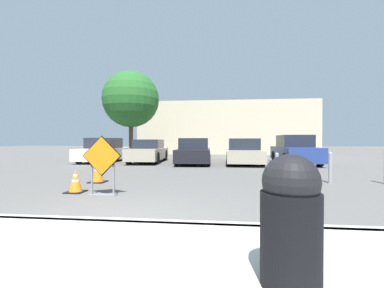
{
  "coord_description": "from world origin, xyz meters",
  "views": [
    {
      "loc": [
        1.54,
        -3.66,
        1.32
      ],
      "look_at": [
        -0.11,
        11.85,
        1.11
      ],
      "focal_mm": 24.0,
      "sensor_mm": 36.0,
      "label": 1
    }
  ],
  "objects_px": {
    "traffic_cone_second": "(98,170)",
    "trash_bin": "(291,219)",
    "parked_car_fourth": "(244,152)",
    "parked_car_second": "(149,152)",
    "bollard_second": "(330,167)",
    "parked_car_third": "(194,152)",
    "bollard_nearest": "(277,167)",
    "traffic_cone_nearest": "(76,181)",
    "road_closed_sign": "(102,162)",
    "parked_car_nearest": "(104,151)",
    "parked_car_fifth": "(295,151)"
  },
  "relations": [
    {
      "from": "traffic_cone_second",
      "to": "bollard_nearest",
      "type": "distance_m",
      "value": 5.67
    },
    {
      "from": "traffic_cone_nearest",
      "to": "trash_bin",
      "type": "height_order",
      "value": "trash_bin"
    },
    {
      "from": "traffic_cone_second",
      "to": "parked_car_third",
      "type": "relative_size",
      "value": 0.17
    },
    {
      "from": "parked_car_third",
      "to": "bollard_nearest",
      "type": "bearing_deg",
      "value": 114.8
    },
    {
      "from": "bollard_nearest",
      "to": "trash_bin",
      "type": "bearing_deg",
      "value": -101.26
    },
    {
      "from": "parked_car_second",
      "to": "parked_car_fourth",
      "type": "relative_size",
      "value": 0.98
    },
    {
      "from": "parked_car_third",
      "to": "traffic_cone_nearest",
      "type": "bearing_deg",
      "value": 73.22
    },
    {
      "from": "parked_car_second",
      "to": "parked_car_fifth",
      "type": "height_order",
      "value": "parked_car_fifth"
    },
    {
      "from": "traffic_cone_second",
      "to": "parked_car_second",
      "type": "distance_m",
      "value": 7.57
    },
    {
      "from": "parked_car_third",
      "to": "parked_car_fourth",
      "type": "height_order",
      "value": "parked_car_third"
    },
    {
      "from": "traffic_cone_nearest",
      "to": "bollard_second",
      "type": "xyz_separation_m",
      "value": [
        7.06,
        2.19,
        0.23
      ]
    },
    {
      "from": "parked_car_fourth",
      "to": "parked_car_second",
      "type": "bearing_deg",
      "value": -2.26
    },
    {
      "from": "parked_car_nearest",
      "to": "bollard_second",
      "type": "height_order",
      "value": "parked_car_nearest"
    },
    {
      "from": "parked_car_nearest",
      "to": "parked_car_third",
      "type": "distance_m",
      "value": 5.7
    },
    {
      "from": "trash_bin",
      "to": "traffic_cone_nearest",
      "type": "bearing_deg",
      "value": 136.44
    },
    {
      "from": "traffic_cone_nearest",
      "to": "parked_car_third",
      "type": "distance_m",
      "value": 8.82
    },
    {
      "from": "traffic_cone_second",
      "to": "parked_car_third",
      "type": "height_order",
      "value": "parked_car_third"
    },
    {
      "from": "bollard_second",
      "to": "parked_car_fourth",
      "type": "bearing_deg",
      "value": 107.33
    },
    {
      "from": "traffic_cone_nearest",
      "to": "parked_car_fifth",
      "type": "distance_m",
      "value": 11.78
    },
    {
      "from": "parked_car_second",
      "to": "parked_car_third",
      "type": "bearing_deg",
      "value": 166.06
    },
    {
      "from": "parked_car_third",
      "to": "trash_bin",
      "type": "height_order",
      "value": "parked_car_third"
    },
    {
      "from": "traffic_cone_nearest",
      "to": "parked_car_third",
      "type": "xyz_separation_m",
      "value": [
        2.18,
        8.53,
        0.38
      ]
    },
    {
      "from": "road_closed_sign",
      "to": "bollard_second",
      "type": "height_order",
      "value": "road_closed_sign"
    },
    {
      "from": "parked_car_second",
      "to": "bollard_second",
      "type": "xyz_separation_m",
      "value": [
        7.72,
        -6.92,
        -0.14
      ]
    },
    {
      "from": "road_closed_sign",
      "to": "trash_bin",
      "type": "distance_m",
      "value": 5.02
    },
    {
      "from": "traffic_cone_second",
      "to": "parked_car_fifth",
      "type": "bearing_deg",
      "value": 41.87
    },
    {
      "from": "road_closed_sign",
      "to": "bollard_second",
      "type": "xyz_separation_m",
      "value": [
        6.22,
        2.48,
        -0.29
      ]
    },
    {
      "from": "traffic_cone_second",
      "to": "bollard_nearest",
      "type": "bearing_deg",
      "value": 6.35
    },
    {
      "from": "traffic_cone_second",
      "to": "parked_car_nearest",
      "type": "relative_size",
      "value": 0.19
    },
    {
      "from": "parked_car_fourth",
      "to": "bollard_nearest",
      "type": "height_order",
      "value": "parked_car_fourth"
    },
    {
      "from": "parked_car_second",
      "to": "traffic_cone_second",
      "type": "bearing_deg",
      "value": 91.05
    },
    {
      "from": "traffic_cone_second",
      "to": "bollard_nearest",
      "type": "height_order",
      "value": "bollard_nearest"
    },
    {
      "from": "parked_car_second",
      "to": "parked_car_fourth",
      "type": "xyz_separation_m",
      "value": [
        5.68,
        -0.38,
        0.0
      ]
    },
    {
      "from": "bollard_second",
      "to": "traffic_cone_nearest",
      "type": "bearing_deg",
      "value": -162.8
    },
    {
      "from": "parked_car_nearest",
      "to": "parked_car_second",
      "type": "height_order",
      "value": "parked_car_nearest"
    },
    {
      "from": "parked_car_fourth",
      "to": "trash_bin",
      "type": "xyz_separation_m",
      "value": [
        -0.8,
        -12.73,
        0.03
      ]
    },
    {
      "from": "traffic_cone_second",
      "to": "trash_bin",
      "type": "height_order",
      "value": "trash_bin"
    },
    {
      "from": "traffic_cone_nearest",
      "to": "parked_car_fourth",
      "type": "xyz_separation_m",
      "value": [
        5.02,
        8.72,
        0.37
      ]
    },
    {
      "from": "traffic_cone_nearest",
      "to": "bollard_second",
      "type": "distance_m",
      "value": 7.4
    },
    {
      "from": "parked_car_second",
      "to": "bollard_nearest",
      "type": "bearing_deg",
      "value": 128.85
    },
    {
      "from": "parked_car_nearest",
      "to": "bollard_nearest",
      "type": "bearing_deg",
      "value": 143.52
    },
    {
      "from": "traffic_cone_nearest",
      "to": "parked_car_fifth",
      "type": "bearing_deg",
      "value": 48.12
    },
    {
      "from": "trash_bin",
      "to": "bollard_nearest",
      "type": "bearing_deg",
      "value": 78.74
    },
    {
      "from": "traffic_cone_nearest",
      "to": "parked_car_second",
      "type": "height_order",
      "value": "parked_car_second"
    },
    {
      "from": "parked_car_nearest",
      "to": "parked_car_fourth",
      "type": "height_order",
      "value": "parked_car_nearest"
    },
    {
      "from": "traffic_cone_second",
      "to": "trash_bin",
      "type": "bearing_deg",
      "value": -51.71
    },
    {
      "from": "parked_car_fifth",
      "to": "bollard_second",
      "type": "relative_size",
      "value": 4.34
    },
    {
      "from": "parked_car_nearest",
      "to": "bollard_second",
      "type": "bearing_deg",
      "value": 147.99
    },
    {
      "from": "parked_car_fourth",
      "to": "parked_car_fifth",
      "type": "distance_m",
      "value": 2.84
    },
    {
      "from": "parked_car_third",
      "to": "bollard_second",
      "type": "distance_m",
      "value": 8.01
    }
  ]
}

